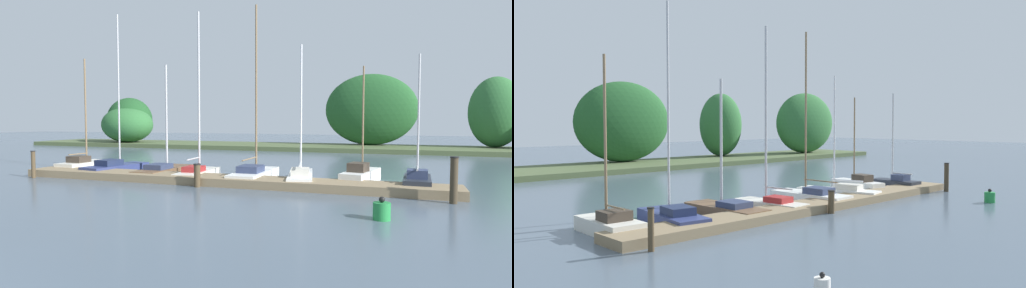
% 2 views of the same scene
% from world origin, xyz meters
% --- Properties ---
extents(dock_pier, '(19.92, 1.80, 0.35)m').
position_xyz_m(dock_pier, '(0.00, 13.99, 0.17)').
color(dock_pier, '#847051').
rests_on(dock_pier, ground).
extents(far_shore, '(63.65, 8.03, 7.27)m').
position_xyz_m(far_shore, '(3.03, 37.74, 2.68)').
color(far_shore, '#4C5B38').
rests_on(far_shore, ground).
extents(sailboat_0, '(1.29, 3.24, 6.19)m').
position_xyz_m(sailboat_0, '(-8.94, 15.92, 0.37)').
color(sailboat_0, silver).
rests_on(sailboat_0, ground).
extents(sailboat_1, '(1.76, 4.10, 8.35)m').
position_xyz_m(sailboat_1, '(-6.55, 15.65, 0.36)').
color(sailboat_1, navy).
rests_on(sailboat_1, ground).
extents(sailboat_2, '(1.37, 4.39, 5.64)m').
position_xyz_m(sailboat_2, '(-3.78, 15.88, 0.29)').
color(sailboat_2, brown).
rests_on(sailboat_2, ground).
extents(sailboat_3, '(1.40, 3.83, 8.02)m').
position_xyz_m(sailboat_3, '(-1.64, 15.42, 0.41)').
color(sailboat_3, silver).
rests_on(sailboat_3, ground).
extents(sailboat_4, '(1.39, 4.41, 8.14)m').
position_xyz_m(sailboat_4, '(1.23, 15.60, 0.36)').
color(sailboat_4, white).
rests_on(sailboat_4, ground).
extents(sailboat_5, '(1.88, 4.50, 6.20)m').
position_xyz_m(sailboat_5, '(3.42, 15.56, 0.31)').
color(sailboat_5, white).
rests_on(sailboat_5, ground).
extents(sailboat_6, '(1.54, 3.59, 5.20)m').
position_xyz_m(sailboat_6, '(6.01, 16.29, 0.38)').
color(sailboat_6, white).
rests_on(sailboat_6, ground).
extents(sailboat_7, '(1.10, 2.95, 5.47)m').
position_xyz_m(sailboat_7, '(8.32, 15.28, 0.36)').
color(sailboat_7, '#232833').
rests_on(sailboat_7, ground).
extents(mooring_piling_0, '(0.22, 0.22, 1.33)m').
position_xyz_m(mooring_piling_0, '(-9.21, 12.73, 0.67)').
color(mooring_piling_0, '#4C3D28').
rests_on(mooring_piling_0, ground).
extents(mooring_piling_1, '(0.31, 0.31, 0.98)m').
position_xyz_m(mooring_piling_1, '(-0.39, 12.93, 0.50)').
color(mooring_piling_1, '#4C3D28').
rests_on(mooring_piling_1, ground).
extents(mooring_piling_2, '(0.29, 0.29, 1.59)m').
position_xyz_m(mooring_piling_2, '(9.41, 12.66, 0.80)').
color(mooring_piling_2, '#3D3323').
rests_on(mooring_piling_2, ground).
extents(channel_buoy_0, '(0.36, 0.36, 0.62)m').
position_xyz_m(channel_buoy_0, '(-8.79, 6.48, 0.26)').
color(channel_buoy_0, white).
rests_on(channel_buoy_0, ground).
extents(channel_buoy_1, '(0.49, 0.49, 0.67)m').
position_xyz_m(channel_buoy_1, '(7.26, 9.41, 0.26)').
color(channel_buoy_1, '#23843D').
rests_on(channel_buoy_1, ground).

